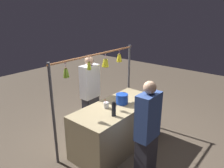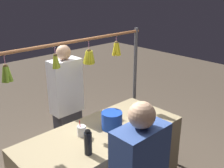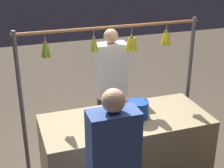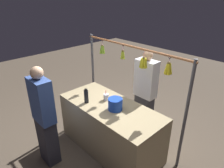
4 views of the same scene
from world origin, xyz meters
name	(u,v)px [view 4 (image 4 of 4)]	position (x,y,z in m)	size (l,w,h in m)	color
ground_plane	(110,146)	(0.00, 0.00, 0.00)	(12.00, 12.00, 0.00)	brown
market_counter	(110,127)	(0.00, 0.00, 0.40)	(1.72, 0.76, 0.81)	tan
display_rack	(133,76)	(-0.03, -0.46, 1.19)	(2.04, 0.12, 1.69)	#4C4C51
water_bottle	(86,96)	(0.33, 0.20, 0.92)	(0.07, 0.07, 0.23)	black
blue_bucket	(115,104)	(-0.12, 0.02, 0.90)	(0.21, 0.21, 0.18)	#183FB5
drink_cup	(106,97)	(0.19, -0.08, 0.86)	(0.09, 0.09, 0.16)	silver
vendor_person	(145,94)	(-0.09, -0.74, 0.77)	(0.37, 0.20, 1.57)	#2D2D38
customer_person	(45,119)	(0.44, 0.87, 0.77)	(0.37, 0.20, 1.55)	#2D2D38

